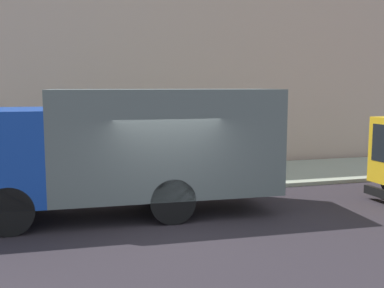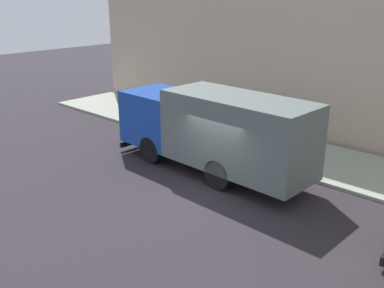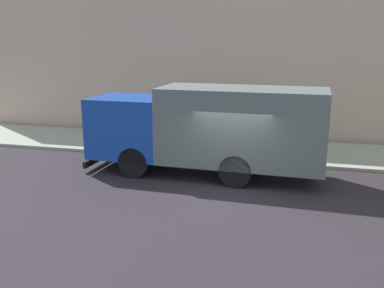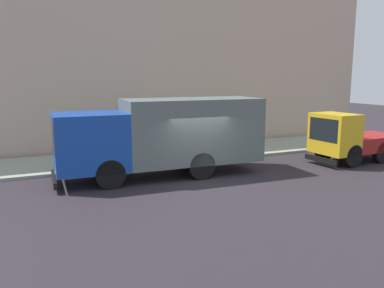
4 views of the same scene
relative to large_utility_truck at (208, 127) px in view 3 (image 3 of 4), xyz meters
name	(u,v)px [view 3 (image 3 of 4)]	position (x,y,z in m)	size (l,w,h in m)	color
ground	(230,189)	(-1.25, -1.05, -1.76)	(80.00, 80.00, 0.00)	#2A252B
sidewalk	(249,149)	(3.77, -1.05, -1.70)	(4.06, 30.00, 0.12)	#99A28E
building_facade	(258,37)	(6.30, -1.05, 3.13)	(0.50, 30.00, 9.78)	#C5A993
large_utility_truck	(208,127)	(0.00, 0.00, 0.00)	(2.57, 8.49, 3.17)	#1540A6
pedestrian_walking	(156,128)	(2.74, 2.86, -0.72)	(0.49, 0.49, 1.72)	black
pedestrian_standing	(196,127)	(3.18, 1.20, -0.71)	(0.46, 0.46, 1.74)	#4E3154
traffic_cone_orange	(133,142)	(2.21, 3.75, -1.30)	(0.46, 0.46, 0.66)	orange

